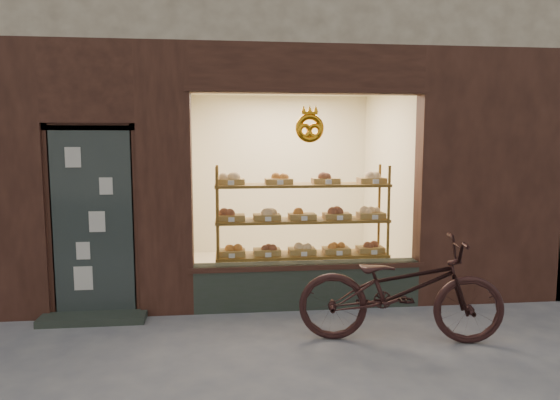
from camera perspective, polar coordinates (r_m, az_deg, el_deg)
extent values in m
plane|color=#565764|center=(4.20, 1.68, -21.65)|extent=(90.00, 90.00, 0.00)
cube|color=#2C312E|center=(6.12, 3.12, -9.68)|extent=(2.70, 0.25, 0.55)
cube|color=#2C3434|center=(5.98, -20.58, -2.37)|extent=(0.90, 0.04, 2.15)
cube|color=#2C312E|center=(6.08, -20.54, -12.52)|extent=(1.15, 0.35, 0.08)
torus|color=orange|center=(5.77, 3.41, 8.19)|extent=(0.33, 0.07, 0.33)
cube|color=brown|center=(6.58, 2.49, -10.53)|extent=(2.20, 0.45, 0.04)
cube|color=brown|center=(6.45, 2.52, -6.29)|extent=(2.20, 0.45, 0.03)
cube|color=brown|center=(6.37, 2.54, -2.33)|extent=(2.20, 0.45, 0.04)
cube|color=brown|center=(6.31, 2.56, 1.70)|extent=(2.20, 0.45, 0.04)
cylinder|color=brown|center=(6.13, -7.15, -4.16)|extent=(0.04, 0.04, 1.70)
cylinder|color=brown|center=(6.46, 12.24, -3.70)|extent=(0.04, 0.04, 1.70)
cylinder|color=brown|center=(6.51, -7.10, -3.52)|extent=(0.04, 0.04, 1.70)
cylinder|color=brown|center=(6.82, 11.21, -3.13)|extent=(0.04, 0.04, 1.70)
cube|color=olive|center=(6.37, -5.55, -6.00)|extent=(0.34, 0.24, 0.07)
sphere|color=#CF632A|center=(6.35, -5.56, -5.25)|extent=(0.11, 0.11, 0.11)
cube|color=white|center=(6.19, -5.53, -6.37)|extent=(0.07, 0.01, 0.05)
cube|color=olive|center=(6.39, -1.49, -5.93)|extent=(0.34, 0.24, 0.07)
sphere|color=brown|center=(6.37, -1.50, -5.18)|extent=(0.11, 0.11, 0.11)
cube|color=white|center=(6.21, -1.35, -6.30)|extent=(0.07, 0.01, 0.05)
cube|color=olive|center=(6.44, 2.52, -5.83)|extent=(0.34, 0.24, 0.07)
sphere|color=#E7BF88|center=(6.42, 2.52, -5.09)|extent=(0.11, 0.11, 0.11)
cube|color=white|center=(6.26, 2.78, -6.19)|extent=(0.07, 0.01, 0.05)
cube|color=olive|center=(6.52, 6.45, -5.71)|extent=(0.34, 0.24, 0.07)
sphere|color=#CF632A|center=(6.51, 6.46, -4.97)|extent=(0.11, 0.11, 0.11)
cube|color=white|center=(6.35, 6.82, -6.06)|extent=(0.07, 0.01, 0.05)
cube|color=olive|center=(6.64, 10.26, -5.56)|extent=(0.34, 0.24, 0.07)
sphere|color=brown|center=(6.62, 10.27, -4.84)|extent=(0.11, 0.11, 0.11)
cube|color=white|center=(6.46, 10.73, -5.90)|extent=(0.08, 0.01, 0.05)
cube|color=olive|center=(6.29, -5.60, -1.99)|extent=(0.34, 0.24, 0.07)
sphere|color=brown|center=(6.27, -5.61, -1.23)|extent=(0.11, 0.11, 0.11)
cube|color=white|center=(6.10, -5.58, -2.25)|extent=(0.07, 0.01, 0.06)
cube|color=olive|center=(6.31, -1.51, -1.93)|extent=(0.34, 0.24, 0.07)
sphere|color=#E7BF88|center=(6.29, -1.51, -1.17)|extent=(0.11, 0.11, 0.11)
cube|color=white|center=(6.12, -1.36, -2.19)|extent=(0.07, 0.01, 0.06)
cube|color=olive|center=(6.36, 2.54, -1.87)|extent=(0.34, 0.24, 0.07)
sphere|color=#CF632A|center=(6.35, 2.54, -1.11)|extent=(0.11, 0.11, 0.11)
cube|color=white|center=(6.18, 2.80, -2.12)|extent=(0.07, 0.01, 0.06)
cube|color=olive|center=(6.44, 6.50, -1.79)|extent=(0.34, 0.24, 0.07)
sphere|color=brown|center=(6.43, 6.51, -1.04)|extent=(0.11, 0.11, 0.11)
cube|color=white|center=(6.26, 6.87, -2.04)|extent=(0.07, 0.01, 0.06)
cube|color=olive|center=(6.56, 10.34, -1.71)|extent=(0.34, 0.24, 0.07)
sphere|color=#E7BF88|center=(6.55, 10.35, -0.98)|extent=(0.11, 0.11, 0.11)
cube|color=white|center=(6.38, 10.81, -1.95)|extent=(0.08, 0.01, 0.06)
cube|color=olive|center=(6.23, -5.65, 2.10)|extent=(0.34, 0.24, 0.07)
sphere|color=#E7BF88|center=(6.23, -5.65, 2.88)|extent=(0.11, 0.11, 0.11)
cube|color=white|center=(6.05, -5.62, 1.96)|extent=(0.07, 0.01, 0.06)
cube|color=olive|center=(6.27, -0.15, 2.16)|extent=(0.34, 0.24, 0.07)
sphere|color=#CF632A|center=(6.26, -0.15, 2.93)|extent=(0.11, 0.11, 0.11)
cube|color=white|center=(6.09, 0.04, 2.02)|extent=(0.08, 0.01, 0.06)
cube|color=olive|center=(6.36, 5.23, 2.19)|extent=(0.34, 0.24, 0.07)
sphere|color=brown|center=(6.36, 5.24, 2.96)|extent=(0.11, 0.11, 0.11)
cube|color=white|center=(6.18, 5.58, 2.06)|extent=(0.07, 0.01, 0.06)
cube|color=olive|center=(6.51, 10.42, 2.21)|extent=(0.34, 0.24, 0.07)
sphere|color=#E7BF88|center=(6.50, 10.44, 2.96)|extent=(0.11, 0.11, 0.11)
cube|color=white|center=(6.33, 10.90, 2.08)|extent=(0.08, 0.01, 0.06)
imported|color=black|center=(5.19, 13.58, -9.90)|extent=(2.12, 1.06, 1.06)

